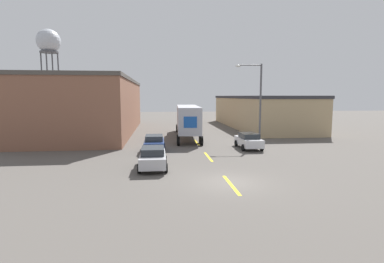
{
  "coord_description": "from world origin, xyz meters",
  "views": [
    {
      "loc": [
        -4.07,
        -16.88,
        5.08
      ],
      "look_at": [
        -0.92,
        11.6,
        1.67
      ],
      "focal_mm": 28.0,
      "sensor_mm": 36.0,
      "label": 1
    }
  ],
  "objects": [
    {
      "name": "street_lamp",
      "position": [
        6.32,
        14.0,
        4.9
      ],
      "size": [
        2.87,
        0.32,
        8.42
      ],
      "color": "#4C4C51",
      "rests_on": "ground_plane"
    },
    {
      "name": "road_centerline",
      "position": [
        0.0,
        7.48,
        0.0
      ],
      "size": [
        0.2,
        19.89,
        0.01
      ],
      "color": "yellow",
      "rests_on": "ground_plane"
    },
    {
      "name": "water_tower",
      "position": [
        -26.92,
        50.48,
        16.11
      ],
      "size": [
        4.89,
        4.89,
        18.97
      ],
      "color": "#47474C",
      "rests_on": "ground_plane"
    },
    {
      "name": "ground_plane",
      "position": [
        0.0,
        0.0,
        0.0
      ],
      "size": [
        160.0,
        160.0,
        0.0
      ],
      "primitive_type": "plane",
      "color": "#56514C"
    },
    {
      "name": "warehouse_left",
      "position": [
        -13.33,
        26.16,
        3.69
      ],
      "size": [
        11.62,
        29.19,
        7.37
      ],
      "color": "brown",
      "rests_on": "ground_plane"
    },
    {
      "name": "parked_car_left_far",
      "position": [
        -4.54,
        10.47,
        0.79
      ],
      "size": [
        1.99,
        4.19,
        1.52
      ],
      "color": "navy",
      "rests_on": "ground_plane"
    },
    {
      "name": "parked_car_left_near",
      "position": [
        -4.54,
        3.94,
        0.79
      ],
      "size": [
        1.99,
        4.19,
        1.52
      ],
      "color": "#B2B2B7",
      "rests_on": "ground_plane"
    },
    {
      "name": "parked_car_right_mid",
      "position": [
        4.54,
        11.02,
        0.79
      ],
      "size": [
        1.99,
        4.19,
        1.52
      ],
      "color": "silver",
      "rests_on": "ground_plane"
    },
    {
      "name": "semi_truck",
      "position": [
        -0.62,
        19.8,
        2.33
      ],
      "size": [
        3.38,
        14.79,
        3.9
      ],
      "rotation": [
        0.0,
        0.0,
        -0.05
      ],
      "color": "silver",
      "rests_on": "ground_plane"
    },
    {
      "name": "warehouse_right",
      "position": [
        12.32,
        30.72,
        2.56
      ],
      "size": [
        9.59,
        26.64,
        5.11
      ],
      "color": "tan",
      "rests_on": "ground_plane"
    }
  ]
}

